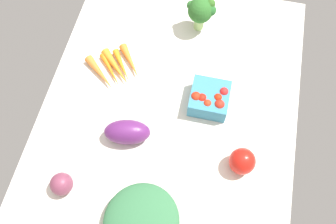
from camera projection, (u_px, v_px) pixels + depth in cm
name	position (u px, v px, depth cm)	size (l,w,h in cm)	color
tablecloth	(168.00, 116.00, 108.35)	(104.00, 76.00, 2.00)	silver
berry_basket	(209.00, 99.00, 106.02)	(11.26, 11.26, 7.02)	teal
leafy_greens_clump	(141.00, 221.00, 91.39)	(20.00, 19.46, 6.04)	#346E43
bell_pepper_red	(242.00, 161.00, 97.07)	(7.22, 7.22, 8.12)	red
eggplant	(127.00, 132.00, 101.27)	(13.14, 7.07, 7.07)	#602466
carrot_bunch	(115.00, 68.00, 113.01)	(17.89, 19.30, 2.80)	orange
red_onion_center	(61.00, 184.00, 95.42)	(6.16, 6.16, 6.16)	#79364D
broccoli_head	(201.00, 11.00, 114.14)	(8.10, 9.62, 12.40)	#A1C774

